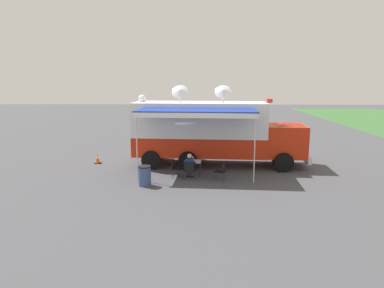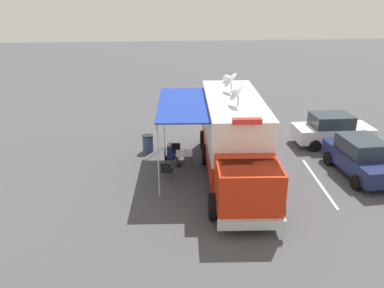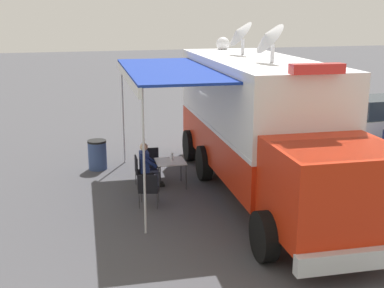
% 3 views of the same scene
% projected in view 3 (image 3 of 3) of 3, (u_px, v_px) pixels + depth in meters
% --- Properties ---
extents(ground_plane, '(100.00, 100.00, 0.00)m').
position_uv_depth(ground_plane, '(251.00, 182.00, 14.34)').
color(ground_plane, '#47474C').
extents(command_truck, '(5.20, 9.62, 4.53)m').
position_uv_depth(command_truck, '(261.00, 121.00, 13.12)').
color(command_truck, red).
rests_on(command_truck, ground).
extents(folding_table, '(0.85, 0.85, 0.73)m').
position_uv_depth(folding_table, '(170.00, 163.00, 13.86)').
color(folding_table, silver).
rests_on(folding_table, ground).
extents(water_bottle, '(0.07, 0.07, 0.22)m').
position_uv_depth(water_bottle, '(172.00, 157.00, 13.84)').
color(water_bottle, silver).
rests_on(water_bottle, folding_table).
extents(folding_chair_at_table, '(0.51, 0.51, 0.87)m').
position_uv_depth(folding_chair_at_table, '(141.00, 169.00, 13.84)').
color(folding_chair_at_table, black).
rests_on(folding_chair_at_table, ground).
extents(folding_chair_beside_table, '(0.51, 0.51, 0.87)m').
position_uv_depth(folding_chair_beside_table, '(151.00, 161.00, 14.60)').
color(folding_chair_beside_table, black).
rests_on(folding_chair_beside_table, ground).
extents(folding_chair_spare_by_truck, '(0.60, 0.60, 0.87)m').
position_uv_depth(folding_chair_spare_by_truck, '(148.00, 188.00, 12.40)').
color(folding_chair_spare_by_truck, black).
rests_on(folding_chair_spare_by_truck, ground).
extents(seated_responder, '(0.68, 0.58, 1.25)m').
position_uv_depth(seated_responder, '(147.00, 164.00, 13.84)').
color(seated_responder, navy).
rests_on(seated_responder, ground).
extents(trash_bin, '(0.57, 0.57, 0.91)m').
position_uv_depth(trash_bin, '(97.00, 155.00, 15.43)').
color(trash_bin, '#384C7F').
rests_on(trash_bin, ground).
extents(traffic_cone, '(0.36, 0.36, 0.58)m').
position_uv_depth(traffic_cone, '(197.00, 128.00, 19.71)').
color(traffic_cone, black).
rests_on(traffic_cone, ground).
extents(car_far_corner, '(4.21, 2.04, 1.76)m').
position_uv_depth(car_far_corner, '(382.00, 121.00, 18.08)').
color(car_far_corner, silver).
rests_on(car_far_corner, ground).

